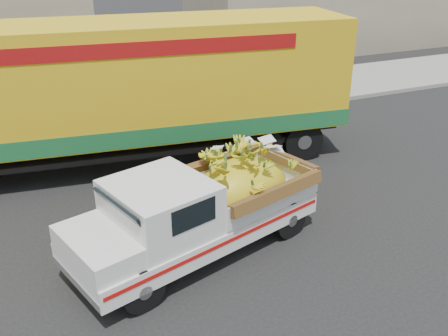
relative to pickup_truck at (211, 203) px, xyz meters
name	(u,v)px	position (x,y,z in m)	size (l,w,h in m)	color
ground	(174,250)	(-0.79, 0.10, -0.94)	(100.00, 100.00, 0.00)	black
curb	(103,133)	(-0.79, 6.97, -0.87)	(60.00, 0.25, 0.15)	gray
sidewalk	(90,114)	(-0.79, 9.07, -0.87)	(60.00, 4.00, 0.14)	gray
pickup_truck	(211,203)	(0.00, 0.00, 0.00)	(5.30, 3.13, 1.75)	black
semi_trailer	(123,89)	(-0.57, 4.51, 1.18)	(12.05, 4.02, 3.80)	black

